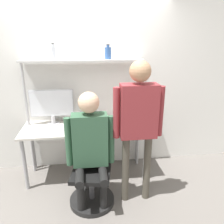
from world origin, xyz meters
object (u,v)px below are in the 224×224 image
office_chair (92,181)px  laptop (91,124)px  bottle_blue (108,53)px  person_seated (90,142)px  bottle_clear (53,53)px  person_standing (138,116)px  cell_phone (109,129)px  monitor (52,105)px

office_chair → laptop: bearing=86.8°
office_chair → bottle_blue: bottle_blue is taller
person_seated → bottle_clear: (-0.43, 0.81, 0.95)m
person_seated → person_standing: size_ratio=0.81×
office_chair → bottle_clear: bearing=119.9°
cell_phone → bottle_clear: bearing=156.9°
person_standing → person_seated: bearing=-179.3°
monitor → person_standing: size_ratio=0.35×
cell_phone → bottle_blue: 1.05m
laptop → person_standing: bearing=-47.6°
bottle_blue → bottle_clear: bottle_clear is taller
monitor → bottle_clear: bearing=6.7°
monitor → bottle_blue: bearing=0.7°
monitor → office_chair: 1.22m
monitor → person_standing: person_standing is taller
laptop → bottle_blue: bottle_blue is taller
person_standing → cell_phone: bearing=119.5°
laptop → cell_phone: 0.26m
monitor → person_seated: 0.98m
office_chair → person_standing: bearing=-3.7°
monitor → person_seated: bearing=-57.3°
person_seated → person_standing: (0.56, 0.01, 0.30)m
cell_phone → bottle_blue: size_ratio=0.76×
monitor → office_chair: bearing=-55.5°
monitor → bottle_clear: (0.08, 0.01, 0.72)m
cell_phone → bottle_blue: bearing=85.5°
laptop → bottle_blue: 1.01m
person_standing → bottle_blue: size_ratio=8.96×
laptop → person_standing: person_standing is taller
person_seated → laptop: bearing=86.3°
laptop → bottle_clear: bearing=153.9°
monitor → laptop: size_ratio=1.98×
cell_phone → laptop: bearing=163.0°
monitor → office_chair: monitor is taller
monitor → laptop: (0.55, -0.22, -0.23)m
laptop → person_seated: bearing=-93.7°
office_chair → person_standing: 1.03m
laptop → person_seated: (-0.04, -0.58, 0.00)m
office_chair → person_standing: (0.55, -0.04, 0.86)m
laptop → bottle_clear: bottle_clear is taller
bottle_clear → office_chair: bearing=-60.1°
laptop → bottle_blue: bearing=41.2°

